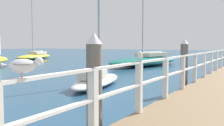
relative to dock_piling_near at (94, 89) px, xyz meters
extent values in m
cube|color=silver|center=(0.38, -0.59, -0.08)|extent=(0.12, 0.12, 1.06)
cube|color=silver|center=(0.38, 1.07, -0.08)|extent=(0.12, 0.12, 1.06)
cube|color=silver|center=(0.38, 2.73, -0.08)|extent=(0.12, 0.12, 1.06)
cube|color=silver|center=(0.38, 4.39, -0.08)|extent=(0.12, 0.12, 1.06)
cube|color=silver|center=(0.38, 6.05, -0.08)|extent=(0.12, 0.12, 1.06)
cube|color=silver|center=(0.38, 7.71, -0.08)|extent=(0.12, 0.12, 1.06)
cube|color=silver|center=(0.38, 9.37, -0.08)|extent=(0.12, 0.12, 1.06)
cube|color=silver|center=(0.38, 11.02, -0.08)|extent=(0.12, 0.12, 1.06)
cube|color=silver|center=(0.38, 12.68, -0.08)|extent=(0.12, 0.12, 1.06)
cube|color=silver|center=(0.38, 6.05, 0.42)|extent=(0.10, 19.91, 0.04)
cube|color=silver|center=(0.38, 6.05, -0.03)|extent=(0.10, 19.91, 0.04)
cylinder|color=#6B6056|center=(0.00, 0.00, -0.11)|extent=(0.28, 0.28, 1.82)
cone|color=white|center=(0.00, 0.00, 0.90)|extent=(0.29, 0.29, 0.20)
cylinder|color=#6B6056|center=(0.00, 5.96, -0.11)|extent=(0.28, 0.28, 1.82)
cone|color=white|center=(0.00, 5.96, 0.90)|extent=(0.29, 0.29, 0.20)
ellipsoid|color=white|center=(0.38, -1.90, 0.57)|extent=(0.26, 0.31, 0.15)
sphere|color=white|center=(0.48, -1.75, 0.61)|extent=(0.09, 0.09, 0.09)
cone|color=gold|center=(0.51, -1.70, 0.61)|extent=(0.05, 0.05, 0.02)
cone|color=#939399|center=(0.29, -2.04, 0.58)|extent=(0.10, 0.11, 0.07)
ellipsoid|color=#939399|center=(0.38, -1.90, 0.60)|extent=(0.27, 0.28, 0.04)
cylinder|color=tan|center=(0.35, -1.89, 0.47)|extent=(0.01, 0.01, 0.05)
cylinder|color=tan|center=(0.40, -1.92, 0.47)|extent=(0.01, 0.01, 0.05)
ellipsoid|color=white|center=(0.38, 1.10, 0.57)|extent=(0.23, 0.31, 0.15)
sphere|color=white|center=(0.45, 0.94, 0.61)|extent=(0.09, 0.09, 0.09)
cone|color=gold|center=(0.48, 0.88, 0.61)|extent=(0.04, 0.06, 0.02)
cone|color=#939399|center=(0.31, 1.25, 0.58)|extent=(0.10, 0.10, 0.07)
ellipsoid|color=#939399|center=(0.38, 1.10, 0.60)|extent=(0.25, 0.28, 0.04)
cylinder|color=tan|center=(0.40, 1.12, 0.47)|extent=(0.01, 0.01, 0.05)
cylinder|color=tan|center=(0.35, 1.09, 0.47)|extent=(0.01, 0.01, 0.05)
ellipsoid|color=gold|center=(-21.22, 18.45, -0.72)|extent=(3.70, 6.89, 0.60)
cylinder|color=#B2B2B7|center=(-21.14, 18.13, 3.13)|extent=(0.10, 0.10, 7.10)
cylinder|color=#B2B2B7|center=(-21.44, 19.24, -0.07)|extent=(0.68, 2.24, 0.08)
cube|color=beige|center=(-21.43, 19.21, -0.27)|extent=(1.73, 2.59, 0.30)
ellipsoid|color=white|center=(-3.69, 5.65, -0.82)|extent=(2.53, 4.91, 0.40)
cylinder|color=#B2B2B7|center=(-3.75, 5.88, 1.90)|extent=(0.10, 0.10, 5.02)
cylinder|color=#B2B2B7|center=(-3.54, 5.08, -0.26)|extent=(0.50, 1.62, 0.08)
cube|color=beige|center=(-3.54, 5.11, -0.46)|extent=(1.17, 1.84, 0.30)
ellipsoid|color=#197266|center=(-5.92, 16.23, -0.63)|extent=(4.41, 8.88, 0.78)
cylinder|color=#B2B2B7|center=(-6.01, 15.82, 3.95)|extent=(0.10, 0.10, 8.38)
cylinder|color=#B2B2B7|center=(-5.69, 17.27, 0.11)|extent=(0.72, 2.93, 0.08)
cube|color=beige|center=(-5.70, 17.23, -0.09)|extent=(2.10, 3.31, 0.30)
camera|label=1|loc=(2.58, -3.78, 0.80)|focal=41.83mm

